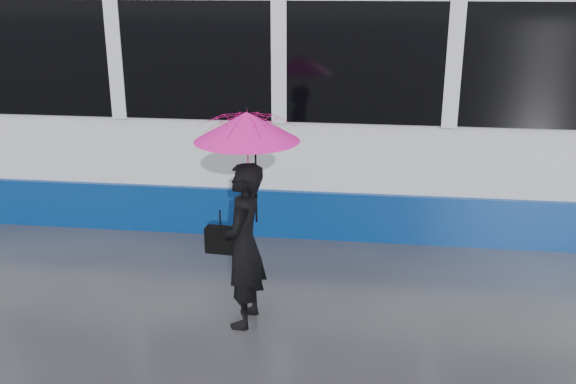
# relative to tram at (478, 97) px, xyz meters

# --- Properties ---
(ground) EXTENTS (90.00, 90.00, 0.00)m
(ground) POSITION_rel_tram_xyz_m (-2.79, -2.50, -1.64)
(ground) COLOR #28282D
(ground) RESTS_ON ground
(rails) EXTENTS (34.00, 1.51, 0.02)m
(rails) POSITION_rel_tram_xyz_m (-2.79, -0.00, -1.63)
(rails) COLOR #3F3D38
(rails) RESTS_ON ground
(tram) EXTENTS (26.00, 2.56, 3.35)m
(tram) POSITION_rel_tram_xyz_m (0.00, 0.00, 0.00)
(tram) COLOR white
(tram) RESTS_ON ground
(woman) EXTENTS (0.43, 0.61, 1.59)m
(woman) POSITION_rel_tram_xyz_m (-2.53, -3.39, -0.85)
(woman) COLOR black
(woman) RESTS_ON ground
(umbrella) EXTENTS (1.00, 1.00, 1.07)m
(umbrella) POSITION_rel_tram_xyz_m (-2.48, -3.39, 0.10)
(umbrella) COLOR #FF1560
(umbrella) RESTS_ON ground
(handbag) EXTENTS (0.29, 0.15, 0.43)m
(handbag) POSITION_rel_tram_xyz_m (-2.75, -3.37, -0.81)
(handbag) COLOR black
(handbag) RESTS_ON ground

